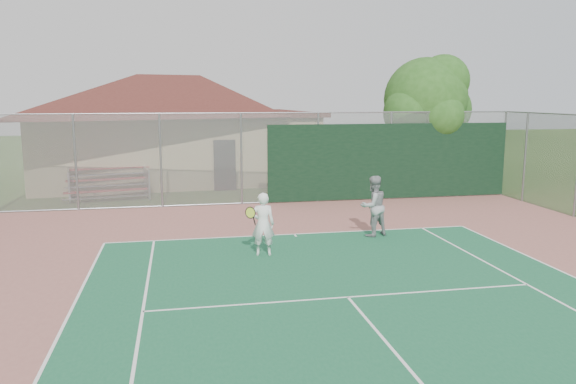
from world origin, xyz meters
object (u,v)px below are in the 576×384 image
Objects in this scene: player_white_front at (263,225)px; bleachers at (108,182)px; tree at (428,102)px; player_grey_back at (373,207)px; clubhouse at (174,117)px.

bleachers is at bearing -53.04° from player_white_front.
tree reaches higher than player_grey_back.
clubhouse is 15.18m from player_white_front.
clubhouse reaches higher than player_white_front.
player_grey_back is at bearing -148.16° from player_white_front.
tree is at bearing -142.43° from player_grey_back.
player_white_front is 0.92× the size of player_grey_back.
player_white_front is 3.79m from player_grey_back.
clubhouse is 12.37m from tree.
player_grey_back is (3.51, 1.42, 0.06)m from player_white_front.
tree is (10.74, -6.07, 0.78)m from clubhouse.
tree is (13.47, -0.89, 3.23)m from bleachers.
clubhouse is at bearing 52.52° from bleachers.
bleachers is 0.59× the size of tree.
clubhouse is 8.96× the size of player_white_front.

